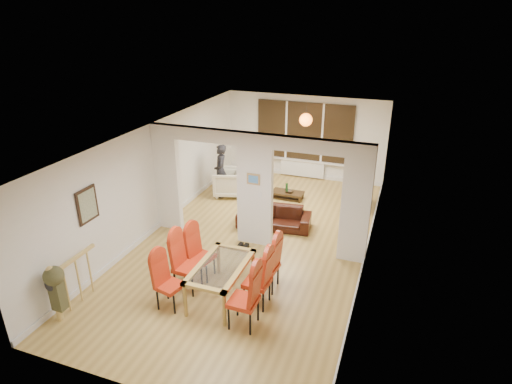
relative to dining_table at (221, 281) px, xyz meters
The scene contains 24 objects.
floor 2.19m from the dining_table, 93.26° to the left, with size 5.00×9.00×0.01m, color #B49148.
room_walls 2.36m from the dining_table, 93.26° to the left, with size 5.00×9.00×2.60m, color silver, non-canonical shape.
divider_wall 2.36m from the dining_table, 93.26° to the left, with size 5.00×0.18×2.60m, color white.
bay_window_blinds 6.70m from the dining_table, 91.07° to the left, with size 3.00×0.08×1.80m, color black.
radiator 6.56m from the dining_table, 91.08° to the left, with size 1.40×0.08×0.50m, color white.
pendant_light 5.75m from the dining_table, 88.15° to the left, with size 0.36×0.36×0.36m, color orange.
stair_newel 2.60m from the dining_table, 156.38° to the right, with size 0.40×1.20×1.10m, color tan, non-canonical shape.
wall_poster 2.89m from the dining_table, behind, with size 0.04×0.52×0.67m, color gray.
pillar_photo 2.42m from the dining_table, 93.42° to the left, with size 0.30×0.03×0.25m, color #4C8CD8.
dining_table is the anchor object (origin of this frame).
dining_chair_la 0.95m from the dining_table, 144.11° to the right, with size 0.41×0.41×1.03m, color #B82C12, non-canonical shape.
dining_chair_lb 0.73m from the dining_table, behind, with size 0.45×0.45×1.13m, color #B82C12, non-canonical shape.
dining_chair_lc 0.81m from the dining_table, 142.48° to the left, with size 0.43×0.43×1.07m, color #B82C12, non-canonical shape.
dining_chair_ra 0.91m from the dining_table, 40.46° to the right, with size 0.46×0.46×1.16m, color #B82C12, non-canonical shape.
dining_chair_rb 0.72m from the dining_table, ahead, with size 0.44×0.44×1.11m, color #B82C12, non-canonical shape.
dining_chair_rc 0.92m from the dining_table, 40.04° to the left, with size 0.44×0.44×1.10m, color #B82C12, non-canonical shape.
sofa 3.04m from the dining_table, 88.92° to the left, with size 1.79×0.70×0.52m, color black.
armchair 4.82m from the dining_table, 111.64° to the left, with size 0.85×0.83×0.78m, color beige.
person 4.75m from the dining_table, 114.20° to the left, with size 0.37×0.56×1.54m, color black.
television 5.25m from the dining_table, 69.04° to the left, with size 0.13×0.96×0.55m, color black.
coffee_table 4.81m from the dining_table, 91.11° to the left, with size 0.88×0.44×0.20m, color #332311, non-canonical shape.
bottle 4.79m from the dining_table, 91.51° to the left, with size 0.07×0.07×0.28m, color #143F19.
bowl 4.79m from the dining_table, 90.53° to the left, with size 0.23×0.23×0.06m, color #332311.
shoes 1.82m from the dining_table, 98.88° to the left, with size 0.23×0.25×0.09m, color black, non-canonical shape.
Camera 1 is at (2.97, -8.14, 4.97)m, focal length 30.00 mm.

